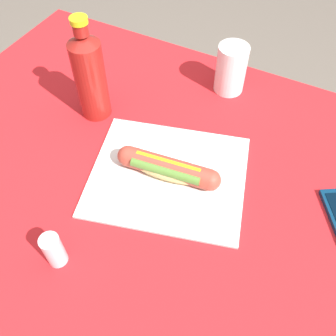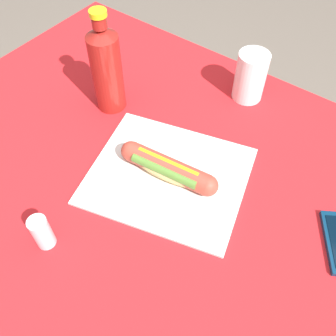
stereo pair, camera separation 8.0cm
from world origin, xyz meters
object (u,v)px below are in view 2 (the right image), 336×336
hot_dog (168,168)px  drinking_cup (250,76)px  soda_bottle (106,68)px  salt_shaker (42,232)px

hot_dog → drinking_cup: drinking_cup is taller
hot_dog → soda_bottle: (0.25, -0.10, 0.08)m
soda_bottle → hot_dog: bearing=158.4°
hot_dog → drinking_cup: bearing=-91.3°
hot_dog → soda_bottle: bearing=-21.6°
soda_bottle → drinking_cup: bearing=-138.0°
drinking_cup → salt_shaker: size_ratio=1.63×
soda_bottle → salt_shaker: size_ratio=3.27×
drinking_cup → salt_shaker: bearing=80.5°
soda_bottle → drinking_cup: (-0.26, -0.24, -0.05)m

